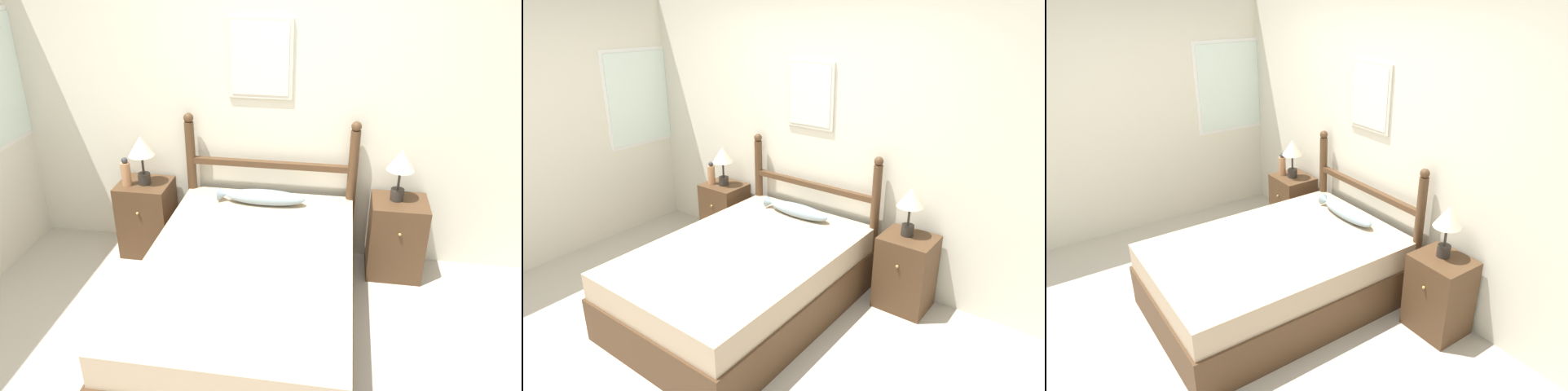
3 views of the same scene
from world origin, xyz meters
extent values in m
plane|color=#B7AD9E|center=(0.00, 0.00, 0.00)|extent=(16.00, 16.00, 0.00)
cube|color=beige|center=(0.00, 1.73, 1.27)|extent=(6.40, 0.06, 2.55)
cube|color=beige|center=(-0.08, 1.69, 1.64)|extent=(0.50, 0.02, 0.60)
cube|color=silver|center=(-0.08, 1.68, 1.64)|extent=(0.44, 0.01, 0.54)
cube|color=white|center=(-2.10, 1.32, 1.47)|extent=(0.01, 0.84, 1.05)
cube|color=silver|center=(-2.09, 1.32, 1.47)|extent=(0.01, 0.76, 0.97)
cube|color=#4C331E|center=(0.01, 0.63, 0.18)|extent=(1.39, 2.05, 0.36)
cube|color=tan|center=(0.01, 0.63, 0.47)|extent=(1.35, 2.01, 0.22)
cylinder|color=#4C331E|center=(-0.65, 1.62, 0.57)|extent=(0.08, 0.08, 1.15)
sphere|color=#4C331E|center=(-0.65, 1.62, 1.18)|extent=(0.08, 0.08, 0.08)
cylinder|color=#4C331E|center=(0.66, 1.62, 0.57)|extent=(0.08, 0.08, 1.15)
sphere|color=#4C331E|center=(0.66, 1.62, 1.18)|extent=(0.08, 0.08, 0.08)
cube|color=#4C331E|center=(0.01, 1.62, 0.83)|extent=(1.31, 0.05, 0.05)
cube|color=#4C331E|center=(-1.03, 1.49, 0.32)|extent=(0.43, 0.37, 0.64)
sphere|color=tan|center=(-1.03, 1.29, 0.46)|extent=(0.02, 0.02, 0.02)
cube|color=#4C331E|center=(1.04, 1.49, 0.32)|extent=(0.43, 0.37, 0.64)
sphere|color=tan|center=(1.04, 1.29, 0.46)|extent=(0.02, 0.02, 0.02)
cylinder|color=#2D2823|center=(-1.01, 1.47, 0.69)|extent=(0.10, 0.10, 0.09)
cylinder|color=#2D2823|center=(-1.01, 1.47, 0.82)|extent=(0.02, 0.02, 0.16)
cone|color=beige|center=(-1.01, 1.47, 0.98)|extent=(0.21, 0.21, 0.16)
cylinder|color=#2D2823|center=(1.01, 1.51, 0.69)|extent=(0.10, 0.10, 0.09)
cylinder|color=#2D2823|center=(1.01, 1.51, 0.82)|extent=(0.02, 0.02, 0.16)
cone|color=beige|center=(1.01, 1.51, 0.98)|extent=(0.21, 0.21, 0.16)
cylinder|color=tan|center=(-1.15, 1.43, 0.74)|extent=(0.08, 0.08, 0.20)
sphere|color=#333338|center=(-1.15, 1.43, 0.86)|extent=(0.05, 0.05, 0.05)
ellipsoid|color=#8499A3|center=(0.00, 1.41, 0.63)|extent=(0.62, 0.16, 0.12)
cone|color=#8499A3|center=(-0.34, 1.41, 0.63)|extent=(0.07, 0.10, 0.10)
camera|label=1|loc=(0.54, -2.11, 2.43)|focal=35.00mm
camera|label=2|loc=(2.26, -1.82, 2.33)|focal=32.00mm
camera|label=3|loc=(2.91, -1.08, 2.48)|focal=32.00mm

